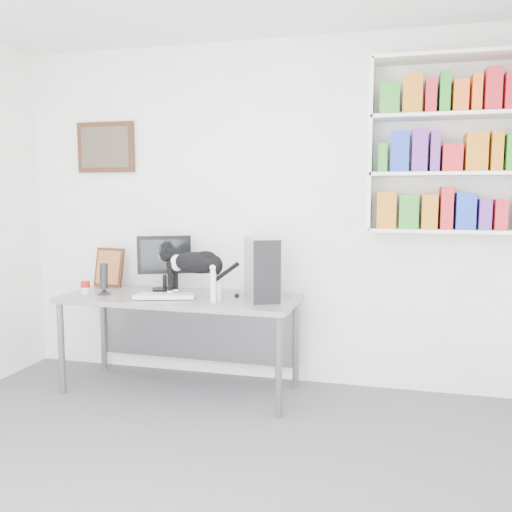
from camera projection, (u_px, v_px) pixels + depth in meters
The scene contains 11 objects.
room at pixel (144, 230), 2.42m from camera, with size 4.01×4.01×2.70m.
bookshelf at pixel (443, 145), 3.79m from camera, with size 1.03×0.28×1.24m, color white.
wall_art at pixel (106, 147), 4.57m from camera, with size 0.52×0.04×0.42m, color #482A17.
desk at pixel (180, 344), 4.14m from camera, with size 1.78×0.69×0.74m, color slate.
monitor at pixel (164, 263), 4.29m from camera, with size 0.42×0.20×0.45m, color black.
keyboard at pixel (165, 296), 4.00m from camera, with size 0.45×0.17×0.03m, color silver.
pc_tower at pixel (262, 268), 3.95m from camera, with size 0.20×0.46×0.46m, color #B1B1B6.
speaker at pixel (104, 278), 4.14m from camera, with size 0.11×0.11×0.25m, color black.
leaning_print at pixel (109, 267), 4.50m from camera, with size 0.27×0.11×0.33m, color #482A17.
soup_can at pixel (85, 288), 4.17m from camera, with size 0.07×0.07×0.10m, color #A7120E.
cat at pixel (196, 275), 3.92m from camera, with size 0.60×0.16×0.37m, color black, non-canonical shape.
Camera 1 is at (1.09, -2.21, 1.51)m, focal length 38.00 mm.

